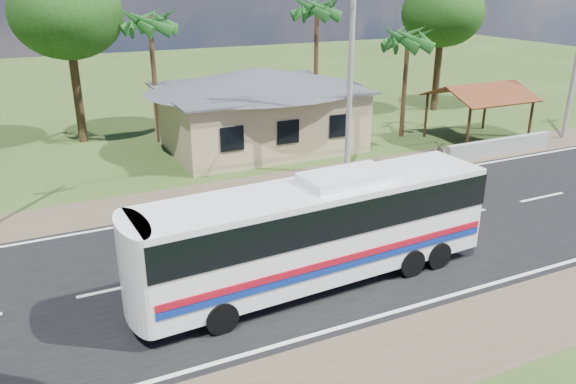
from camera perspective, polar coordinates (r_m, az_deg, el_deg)
name	(u,v)px	position (r m, az deg, el deg)	size (l,w,h in m)	color
ground	(367,235)	(21.12, 8.02, -4.39)	(120.00, 120.00, 0.00)	#2D4318
road	(367,235)	(21.11, 8.02, -4.37)	(120.00, 16.00, 0.03)	black
house	(257,99)	(31.76, -3.12, 9.43)	(12.40, 10.00, 5.00)	tan
waiting_shed	(480,94)	(34.55, 18.95, 9.43)	(5.20, 4.48, 3.35)	#332412
concrete_barrier	(499,147)	(32.37, 20.68, 4.32)	(7.00, 0.30, 0.90)	#9E9E99
utility_poles	(345,53)	(26.22, 5.82, 13.84)	(32.80, 2.22, 11.00)	#9E9E99
palm_near	(408,39)	(33.76, 12.10, 14.96)	(2.80, 2.80, 6.70)	#47301E
palm_mid	(317,10)	(35.56, 2.97, 18.00)	(2.80, 2.80, 8.20)	#47301E
palm_far	(150,23)	(32.62, -13.88, 16.34)	(2.80, 2.80, 7.70)	#47301E
tree_behind_house	(67,14)	(34.00, -21.55, 16.45)	(6.00, 6.00, 9.61)	#47301E
tree_behind_shed	(443,13)	(41.62, 15.42, 17.09)	(5.60, 5.60, 9.02)	#47301E
coach_bus	(320,224)	(17.03, 3.26, -3.25)	(11.32, 3.00, 3.48)	white
motorcycle	(434,153)	(30.13, 14.63, 3.85)	(0.61, 1.74, 0.91)	black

